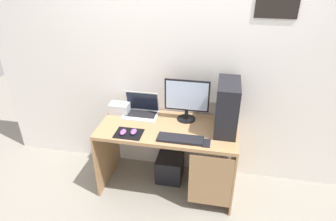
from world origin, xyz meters
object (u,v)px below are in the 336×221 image
laptop (141,110)px  subwoofer (170,168)px  mouse_left (134,132)px  mouse_right (123,132)px  cell_phone (206,143)px  pc_tower (227,107)px  monitor (187,99)px  keyboard (180,139)px  projector (120,108)px

laptop → subwoofer: (0.33, -0.09, -0.65)m
laptop → mouse_left: size_ratio=3.71×
mouse_right → cell_phone: 0.78m
pc_tower → laptop: size_ratio=1.37×
monitor → laptop: 0.52m
pc_tower → subwoofer: 1.01m
keyboard → subwoofer: (-0.15, 0.31, -0.61)m
keyboard → mouse_left: 0.45m
monitor → projector: bearing=179.3°
cell_phone → subwoofer: (-0.39, 0.32, -0.61)m
mouse_right → keyboard: bearing=0.5°
projector → keyboard: bearing=-28.3°
laptop → monitor: bearing=-2.7°
pc_tower → cell_phone: 0.40m
subwoofer → projector: bearing=172.5°
pc_tower → cell_phone: (-0.16, -0.28, -0.24)m
pc_tower → mouse_left: size_ratio=5.07×
mouse_left → mouse_right: same height
laptop → cell_phone: (0.72, -0.41, -0.04)m
laptop → cell_phone: laptop is taller
keyboard → cell_phone: keyboard is taller
laptop → cell_phone: 0.83m
mouse_left → mouse_right: size_ratio=1.00×
mouse_left → laptop: bearing=94.7°
pc_tower → subwoofer: size_ratio=1.73×
monitor → cell_phone: monitor is taller
projector → mouse_left: bearing=-54.0°
mouse_right → subwoofer: 0.80m
projector → mouse_right: (0.17, -0.39, -0.03)m
laptop → mouse_right: laptop is taller
keyboard → mouse_left: size_ratio=4.38×
pc_tower → monitor: size_ratio=1.10×
mouse_right → cell_phone: (0.78, -0.01, -0.02)m
monitor → keyboard: monitor is taller
projector → keyboard: size_ratio=0.48×
monitor → mouse_right: (-0.54, -0.38, -0.21)m
mouse_right → projector: bearing=113.5°
keyboard → laptop: bearing=140.3°
pc_tower → projector: 1.13m
keyboard → subwoofer: keyboard is taller
keyboard → cell_phone: 0.24m
monitor → projector: 0.74m
pc_tower → keyboard: pc_tower is taller
cell_phone → monitor: bearing=121.5°
pc_tower → monitor: 0.41m
projector → mouse_right: bearing=-66.5°
monitor → laptop: (-0.48, 0.02, -0.18)m
mouse_right → subwoofer: mouse_right is taller
mouse_left → cell_phone: (0.69, -0.03, -0.02)m
pc_tower → keyboard: bearing=-145.6°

